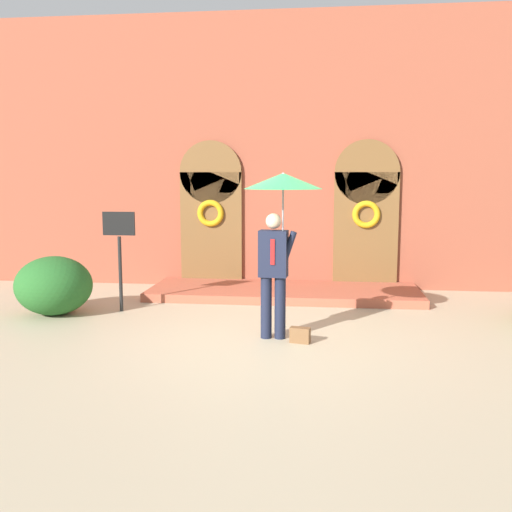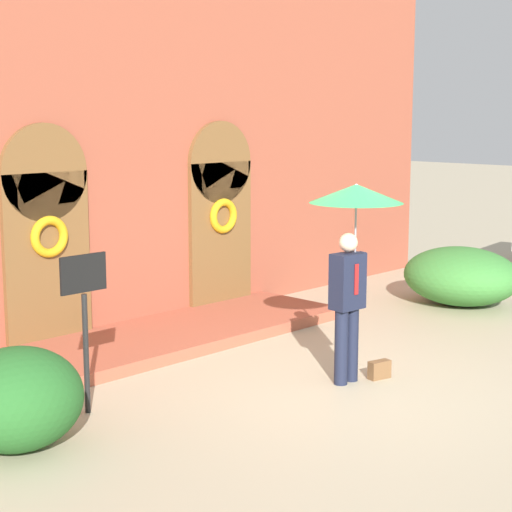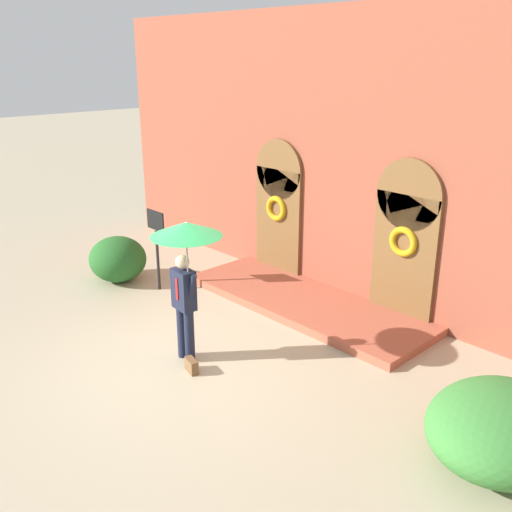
{
  "view_description": "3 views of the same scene",
  "coord_description": "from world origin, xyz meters",
  "px_view_note": "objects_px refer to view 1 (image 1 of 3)",
  "views": [
    {
      "loc": [
        0.72,
        -7.85,
        2.31
      ],
      "look_at": [
        -0.35,
        1.33,
        1.02
      ],
      "focal_mm": 40.0,
      "sensor_mm": 36.0,
      "label": 1
    },
    {
      "loc": [
        -7.76,
        -5.94,
        3.18
      ],
      "look_at": [
        -0.02,
        1.55,
        1.37
      ],
      "focal_mm": 60.0,
      "sensor_mm": 36.0,
      "label": 2
    },
    {
      "loc": [
        6.83,
        -4.75,
        4.73
      ],
      "look_at": [
        0.06,
        1.66,
        1.41
      ],
      "focal_mm": 40.0,
      "sensor_mm": 36.0,
      "label": 3
    }
  ],
  "objects_px": {
    "person_with_umbrella": "(281,205)",
    "handbag": "(300,335)",
    "sign_post": "(119,244)",
    "shrub_left": "(54,286)"
  },
  "relations": [
    {
      "from": "shrub_left",
      "to": "person_with_umbrella",
      "type": "bearing_deg",
      "value": -14.3
    },
    {
      "from": "shrub_left",
      "to": "handbag",
      "type": "bearing_deg",
      "value": -15.88
    },
    {
      "from": "sign_post",
      "to": "shrub_left",
      "type": "bearing_deg",
      "value": -161.11
    },
    {
      "from": "person_with_umbrella",
      "to": "handbag",
      "type": "xyz_separation_m",
      "value": [
        0.3,
        -0.2,
        -1.8
      ]
    },
    {
      "from": "person_with_umbrella",
      "to": "handbag",
      "type": "height_order",
      "value": "person_with_umbrella"
    },
    {
      "from": "person_with_umbrella",
      "to": "handbag",
      "type": "bearing_deg",
      "value": -33.77
    },
    {
      "from": "handbag",
      "to": "shrub_left",
      "type": "distance_m",
      "value": 4.37
    },
    {
      "from": "person_with_umbrella",
      "to": "sign_post",
      "type": "height_order",
      "value": "person_with_umbrella"
    },
    {
      "from": "handbag",
      "to": "shrub_left",
      "type": "height_order",
      "value": "shrub_left"
    },
    {
      "from": "handbag",
      "to": "sign_post",
      "type": "distance_m",
      "value": 3.66
    }
  ]
}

